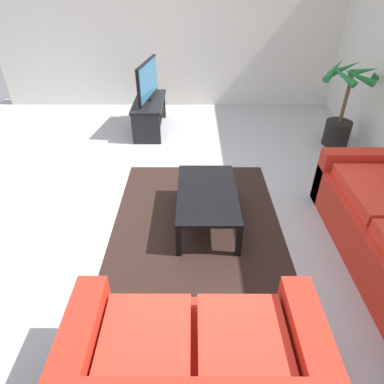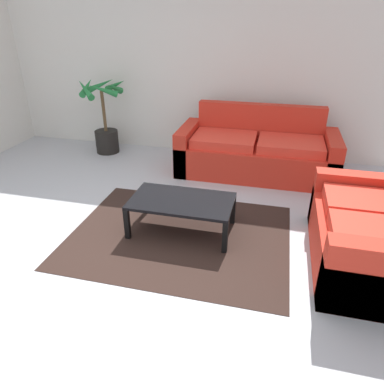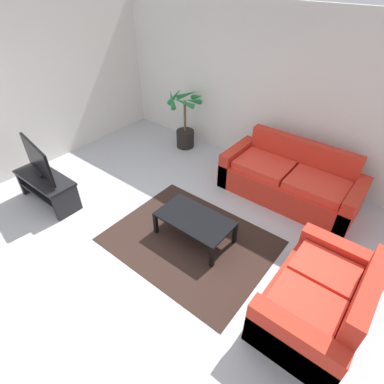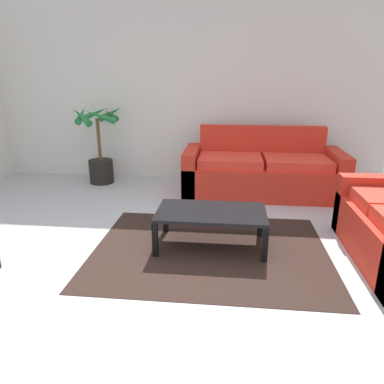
{
  "view_description": "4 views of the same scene",
  "coord_description": "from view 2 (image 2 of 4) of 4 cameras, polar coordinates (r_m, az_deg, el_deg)",
  "views": [
    {
      "loc": [
        3.18,
        0.45,
        2.19
      ],
      "look_at": [
        0.7,
        0.44,
        0.49
      ],
      "focal_mm": 30.95,
      "sensor_mm": 36.0,
      "label": 1
    },
    {
      "loc": [
        1.36,
        -2.41,
        2.05
      ],
      "look_at": [
        0.6,
        0.66,
        0.43
      ],
      "focal_mm": 32.97,
      "sensor_mm": 36.0,
      "label": 2
    },
    {
      "loc": [
        2.4,
        -1.83,
        3.16
      ],
      "look_at": [
        0.27,
        0.83,
        0.55
      ],
      "focal_mm": 28.58,
      "sensor_mm": 36.0,
      "label": 3
    },
    {
      "loc": [
        0.66,
        -2.55,
        1.59
      ],
      "look_at": [
        0.33,
        0.55,
        0.56
      ],
      "focal_mm": 33.24,
      "sensor_mm": 36.0,
      "label": 4
    }
  ],
  "objects": [
    {
      "name": "wall_back",
      "position": [
        5.62,
        -0.19,
        20.0
      ],
      "size": [
        6.0,
        0.06,
        2.7
      ],
      "primitive_type": "cube",
      "color": "silver",
      "rests_on": "ground"
    },
    {
      "name": "potted_palm",
      "position": [
        5.83,
        -13.9,
        10.94
      ],
      "size": [
        0.77,
        0.79,
        1.17
      ],
      "color": "black",
      "rests_on": "ground"
    },
    {
      "name": "coffee_table",
      "position": [
        3.56,
        -1.68,
        -1.87
      ],
      "size": [
        1.03,
        0.59,
        0.36
      ],
      "color": "black",
      "rests_on": "ground"
    },
    {
      "name": "area_rug",
      "position": [
        3.65,
        -2.03,
        -6.96
      ],
      "size": [
        2.2,
        1.7,
        0.01
      ],
      "primitive_type": "cube",
      "color": "black",
      "rests_on": "ground"
    },
    {
      "name": "ground_plane",
      "position": [
        3.44,
        -12.61,
        -10.15
      ],
      "size": [
        6.6,
        6.6,
        0.0
      ],
      "primitive_type": "plane",
      "color": "#B2B2B7"
    },
    {
      "name": "couch_main",
      "position": [
        5.01,
        10.36,
        6.3
      ],
      "size": [
        2.13,
        0.9,
        0.9
      ],
      "color": "red",
      "rests_on": "ground"
    },
    {
      "name": "couch_loveseat",
      "position": [
        3.48,
        27.22,
        -6.45
      ],
      "size": [
        0.9,
        1.43,
        0.9
      ],
      "color": "red",
      "rests_on": "ground"
    }
  ]
}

